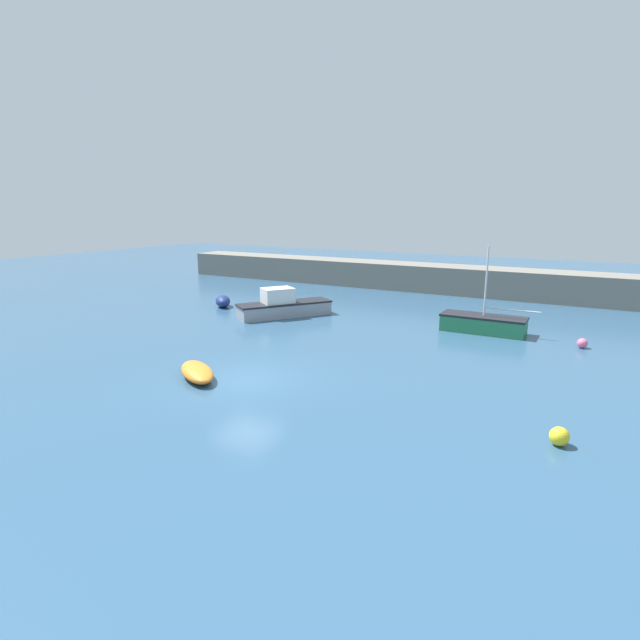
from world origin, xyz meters
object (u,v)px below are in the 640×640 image
(mooring_buoy_pink, at_px, (582,343))
(mooring_buoy_yellow, at_px, (559,436))
(sailboat_short_mast, at_px, (483,324))
(motorboat_with_cabin, at_px, (283,306))
(dinghy_near_pier, at_px, (223,301))
(rowboat_blue_near, at_px, (197,372))

(mooring_buoy_pink, xyz_separation_m, mooring_buoy_yellow, (-0.15, -12.48, 0.04))
(sailboat_short_mast, distance_m, motorboat_with_cabin, 12.73)
(dinghy_near_pier, relative_size, rowboat_blue_near, 0.70)
(sailboat_short_mast, relative_size, mooring_buoy_pink, 10.53)
(mooring_buoy_pink, bearing_deg, sailboat_short_mast, 170.47)
(motorboat_with_cabin, height_order, mooring_buoy_yellow, motorboat_with_cabin)
(mooring_buoy_yellow, bearing_deg, motorboat_with_cabin, 147.35)
(motorboat_with_cabin, distance_m, mooring_buoy_pink, 17.80)
(dinghy_near_pier, height_order, mooring_buoy_yellow, dinghy_near_pier)
(rowboat_blue_near, xyz_separation_m, motorboat_with_cabin, (-3.67, 12.14, 0.40))
(sailboat_short_mast, distance_m, rowboat_blue_near, 16.76)
(sailboat_short_mast, bearing_deg, motorboat_with_cabin, 9.47)
(sailboat_short_mast, distance_m, mooring_buoy_pink, 5.27)
(mooring_buoy_pink, height_order, mooring_buoy_yellow, mooring_buoy_yellow)
(sailboat_short_mast, relative_size, rowboat_blue_near, 1.74)
(sailboat_short_mast, distance_m, dinghy_near_pier, 18.22)
(dinghy_near_pier, bearing_deg, motorboat_with_cabin, -139.05)
(rowboat_blue_near, relative_size, motorboat_with_cabin, 0.50)
(dinghy_near_pier, bearing_deg, rowboat_blue_near, 172.46)
(sailboat_short_mast, bearing_deg, rowboat_blue_near, 58.10)
(rowboat_blue_near, height_order, mooring_buoy_pink, rowboat_blue_near)
(mooring_buoy_pink, bearing_deg, dinghy_near_pier, -178.35)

